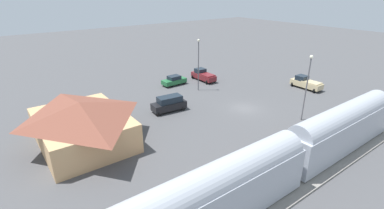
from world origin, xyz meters
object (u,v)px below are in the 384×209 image
Objects in this scene: suv_black at (169,103)px; sedan_green at (174,80)px; passenger_train at (292,153)px; light_pole_near_platform at (307,81)px; station_building at (82,122)px; light_pole_lot_center at (198,59)px; pickup_maroon at (203,75)px; pedestrian_on_platform at (288,135)px; pickup_tan at (306,83)px.

suv_black is 11.71m from sedan_green.
light_pole_near_platform is (6.80, -12.28, 2.58)m from passenger_train.
light_pole_lot_center is at bearing -73.20° from station_building.
light_pole_lot_center is (24.46, -8.40, 2.57)m from passenger_train.
passenger_train is 14.27m from light_pole_near_platform.
sedan_green is at bearing 80.26° from pickup_maroon.
pedestrian_on_platform is at bearing 170.81° from light_pole_lot_center.
pickup_maroon is at bearing 38.87° from pickup_tan.
sedan_green is at bearing -3.46° from pedestrian_on_platform.
pickup_maroon is 0.61× the size of light_pole_near_platform.
sedan_green is at bearing -12.71° from passenger_train.
passenger_train is 30.99m from pickup_maroon.
pickup_tan reaches higher than pedestrian_on_platform.
pickup_maroon is at bearing -99.74° from sedan_green.
light_pole_lot_center is at bearing -62.56° from suv_black.
pickup_maroon is (8.37, -12.94, -0.12)m from suv_black.
light_pole_near_platform is at bearing -167.63° from light_pole_lot_center.
pickup_tan is (-14.34, -11.56, 0.00)m from pickup_maroon.
light_pole_lot_center is (17.66, 3.87, -0.01)m from light_pole_near_platform.
pickup_maroon reaches higher than pedestrian_on_platform.
pickup_maroon is 0.62× the size of light_pole_lot_center.
light_pole_near_platform is (-11.20, -25.27, 2.86)m from station_building.
light_pole_lot_center is (6.46, -21.40, 2.85)m from station_building.
pickup_maroon is (-1.02, -5.95, 0.15)m from sedan_green.
sedan_green is 0.84× the size of pickup_maroon.
station_building is 1.43× the size of light_pole_lot_center.
light_pole_near_platform reaches higher than suv_black.
station_building is 7.35× the size of pedestrian_on_platform.
pickup_tan is at bearing -96.26° from station_building.
station_building is at bearing 106.80° from light_pole_lot_center.
pickup_maroon is (10.27, -25.55, -1.55)m from station_building.
station_building is at bearing 35.82° from passenger_train.
sedan_green is at bearing 14.14° from light_pole_near_platform.
sedan_green is 0.52× the size of light_pole_lot_center.
pickup_maroon is (24.40, -7.49, -0.25)m from pedestrian_on_platform.
pickup_maroon is 1.00× the size of pickup_tan.
suv_black is 0.58× the size of light_pole_lot_center.
pedestrian_on_platform is 21.54m from pickup_tan.
pedestrian_on_platform is 25.47m from sedan_green.
passenger_train is 7.38× the size of sedan_green.
pedestrian_on_platform is at bearing 162.94° from pickup_maroon.
station_building is at bearing 83.74° from pickup_tan.
suv_black is 10.78m from light_pole_lot_center.
light_pole_near_platform reaches higher than station_building.
sedan_green is (9.40, -6.99, -0.27)m from suv_black.
light_pole_near_platform is at bearing -61.02° from passenger_train.
passenger_train is 19.97m from suv_black.
suv_black is 0.94× the size of pickup_maroon.
station_building is 22.53m from light_pole_lot_center.
station_building is 2.75× the size of sedan_green.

